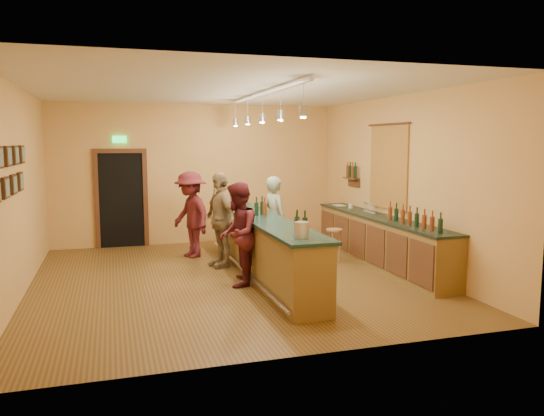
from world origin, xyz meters
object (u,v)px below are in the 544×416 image
object	(u,v)px
customer_a	(238,234)
customer_b	(220,220)
tasting_bar	(263,242)
customer_c	(191,215)
bartender	(275,219)
bar_stool	(334,236)
back_counter	(380,240)

from	to	relation	value
customer_a	customer_b	bearing A→B (deg)	-158.43
tasting_bar	customer_c	size ratio (longest dim) A/B	2.91
bartender	bar_stool	bearing A→B (deg)	-121.76
bartender	customer_b	bearing A→B (deg)	81.12
back_counter	tasting_bar	bearing A→B (deg)	-175.66
customer_a	customer_c	distance (m)	2.43
tasting_bar	customer_b	size ratio (longest dim) A/B	2.85
tasting_bar	customer_c	world-z (taller)	customer_c
back_counter	customer_a	world-z (taller)	customer_a
bartender	bar_stool	world-z (taller)	bartender
customer_a	customer_c	world-z (taller)	customer_c
customer_b	customer_c	world-z (taller)	customer_b
bartender	customer_c	bearing A→B (deg)	46.32
bar_stool	back_counter	bearing A→B (deg)	-31.71
back_counter	tasting_bar	world-z (taller)	tasting_bar
tasting_bar	bartender	bearing A→B (deg)	61.70
tasting_bar	customer_c	xyz separation A→B (m)	(-0.96, 1.94, 0.27)
customer_c	bartender	bearing A→B (deg)	36.41
bartender	customer_c	size ratio (longest dim) A/B	0.96
tasting_bar	back_counter	bearing A→B (deg)	4.34
customer_b	customer_c	xyz separation A→B (m)	(-0.41, 0.99, -0.02)
bartender	customer_b	xyz separation A→B (m)	(-1.10, -0.07, 0.05)
customer_c	tasting_bar	bearing A→B (deg)	4.05
bartender	customer_b	size ratio (longest dim) A/B	0.94
customer_a	customer_c	bearing A→B (deg)	-148.60
customer_c	back_counter	bearing A→B (deg)	39.92
back_counter	customer_b	distance (m)	3.06
back_counter	bar_stool	bearing A→B (deg)	148.29
tasting_bar	customer_a	bearing A→B (deg)	-140.73
bartender	customer_c	distance (m)	1.77
customer_b	tasting_bar	bearing A→B (deg)	15.04
back_counter	bar_stool	size ratio (longest dim) A/B	6.88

